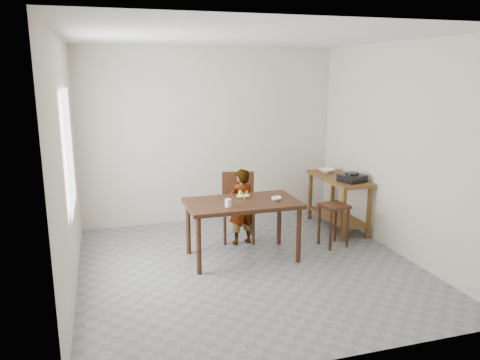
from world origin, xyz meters
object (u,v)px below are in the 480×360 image
object	(u,v)px
prep_counter	(338,203)
child	(241,207)
stool	(333,225)
dining_table	(242,230)
dining_chair	(239,208)

from	to	relation	value
prep_counter	child	distance (m)	1.60
child	stool	size ratio (longest dim) A/B	1.80
prep_counter	stool	size ratio (longest dim) A/B	2.06
dining_table	stool	bearing A→B (deg)	2.49
dining_table	child	bearing A→B (deg)	74.68
child	stool	distance (m)	1.28
dining_table	child	xyz separation A→B (m)	(0.14, 0.50, 0.15)
dining_table	dining_chair	xyz separation A→B (m)	(0.14, 0.64, 0.10)
child	dining_chair	distance (m)	0.16
prep_counter	dining_chair	xyz separation A→B (m)	(-1.58, -0.06, 0.07)
dining_table	stool	distance (m)	1.32
dining_table	prep_counter	bearing A→B (deg)	22.15
dining_table	child	size ratio (longest dim) A/B	1.33
dining_chair	dining_table	bearing A→B (deg)	-88.51
stool	dining_table	bearing A→B (deg)	-177.51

